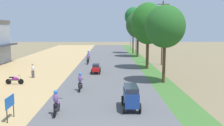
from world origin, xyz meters
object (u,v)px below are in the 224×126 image
object	(u,v)px
parked_motorbike_third	(15,80)
motorbike_foreground_rider	(56,103)
median_tree_nearest	(165,27)
car_van_blue	(131,96)
median_tree_second	(148,24)
street_signboard	(10,103)
motorbike_ahead_third	(88,59)
utility_pole_near	(162,32)
motorbike_ahead_second	(80,82)
streetlamp_mid	(131,33)
car_sedan_red	(96,68)
pedestrian_on_shoulder	(33,70)
median_tree_third	(138,25)
motorbike_ahead_fourth	(88,56)
streetlamp_near	(136,34)
median_tree_fourth	(133,17)

from	to	relation	value
parked_motorbike_third	motorbike_foreground_rider	xyz separation A→B (m)	(6.04, -8.70, 0.30)
parked_motorbike_third	median_tree_nearest	xyz separation A→B (m)	(15.06, 0.64, 5.24)
parked_motorbike_third	car_van_blue	distance (m)	13.39
median_tree_second	motorbike_foreground_rider	size ratio (longest dim) A/B	5.01
street_signboard	motorbike_ahead_third	bearing A→B (deg)	83.42
utility_pole_near	car_van_blue	world-z (taller)	utility_pole_near
median_tree_nearest	car_van_blue	distance (m)	10.43
motorbike_ahead_third	motorbike_ahead_second	bearing A→B (deg)	-87.32
motorbike_ahead_second	motorbike_ahead_third	world-z (taller)	same
streetlamp_mid	car_sedan_red	bearing A→B (deg)	-102.28
streetlamp_mid	car_sedan_red	distance (m)	33.96
pedestrian_on_shoulder	median_tree_third	size ratio (longest dim) A/B	0.19
pedestrian_on_shoulder	motorbike_foreground_rider	world-z (taller)	motorbike_foreground_rider
street_signboard	median_tree_nearest	distance (m)	16.19
street_signboard	car_sedan_red	world-z (taller)	street_signboard
motorbike_ahead_second	motorbike_ahead_fourth	distance (m)	20.94
streetlamp_near	streetlamp_mid	size ratio (longest dim) A/B	0.97
motorbike_foreground_rider	median_tree_nearest	bearing A→B (deg)	46.00
parked_motorbike_third	motorbike_ahead_fourth	bearing A→B (deg)	72.48
streetlamp_near	motorbike_ahead_fourth	distance (m)	12.81
median_tree_nearest	streetlamp_mid	xyz separation A→B (m)	(-0.09, 38.29, -1.34)
median_tree_second	median_tree_fourth	bearing A→B (deg)	90.13
pedestrian_on_shoulder	car_sedan_red	world-z (taller)	pedestrian_on_shoulder
motorbike_ahead_third	motorbike_ahead_fourth	bearing A→B (deg)	93.82
pedestrian_on_shoulder	median_tree_fourth	size ratio (longest dim) A/B	0.16
pedestrian_on_shoulder	median_tree_second	bearing A→B (deg)	23.60
car_sedan_red	motorbike_ahead_fourth	xyz separation A→B (m)	(-2.00, 12.40, 0.11)
car_van_blue	motorbike_ahead_second	xyz separation A→B (m)	(-4.10, 5.11, -0.17)
streetlamp_mid	motorbike_ahead_fourth	world-z (taller)	streetlamp_mid
car_sedan_red	motorbike_ahead_fourth	distance (m)	12.56
pedestrian_on_shoulder	motorbike_foreground_rider	xyz separation A→B (m)	(5.26, -12.00, -0.11)
street_signboard	median_tree_fourth	distance (m)	41.35
parked_motorbike_third	motorbike_ahead_fourth	world-z (taller)	motorbike_ahead_fourth
median_tree_nearest	median_tree_third	distance (m)	22.73
streetlamp_near	median_tree_second	bearing A→B (deg)	-90.90
median_tree_nearest	car_van_blue	world-z (taller)	median_tree_nearest
pedestrian_on_shoulder	motorbike_ahead_third	bearing A→B (deg)	63.21
car_van_blue	motorbike_ahead_fourth	world-z (taller)	car_van_blue
streetlamp_near	motorbike_foreground_rider	world-z (taller)	streetlamp_near
street_signboard	motorbike_ahead_third	distance (m)	23.53
street_signboard	median_tree_third	world-z (taller)	median_tree_third
car_van_blue	car_sedan_red	bearing A→B (deg)	103.06
streetlamp_near	utility_pole_near	bearing A→B (deg)	-79.10
car_sedan_red	street_signboard	bearing A→B (deg)	-105.83
pedestrian_on_shoulder	car_sedan_red	bearing A→B (deg)	20.71
median_tree_second	median_tree_nearest	bearing A→B (deg)	-87.65
pedestrian_on_shoulder	motorbike_ahead_second	distance (m)	8.45
motorbike_ahead_fourth	pedestrian_on_shoulder	bearing A→B (deg)	-108.41
median_tree_nearest	car_van_blue	bearing A→B (deg)	-116.26
car_sedan_red	streetlamp_near	bearing A→B (deg)	70.82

